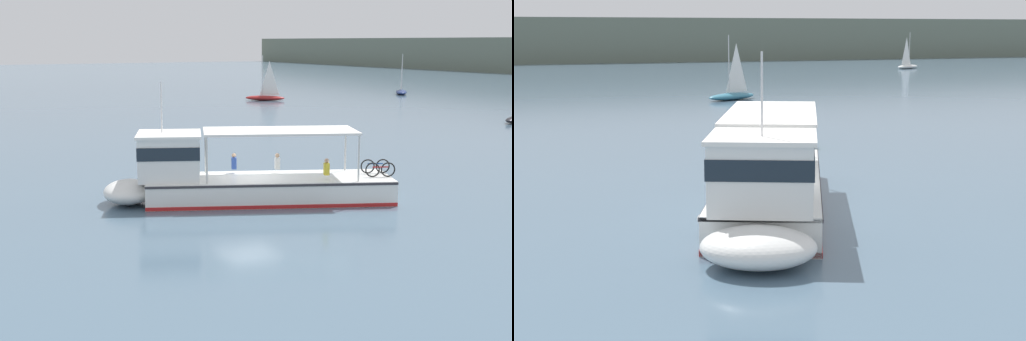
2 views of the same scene
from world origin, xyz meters
TOP-DOWN VIEW (x-y plane):
  - ground_plane at (0.00, 0.00)m, footprint 400.00×400.00m
  - distant_shoreline at (0.00, 121.69)m, footprint 400.00×28.00m
  - ferry_main at (-0.19, -0.71)m, footprint 7.75×12.92m
  - sailboat_horizon_west at (48.96, 75.07)m, footprint 4.93×3.35m
  - sailboat_mid_channel at (10.03, 37.20)m, footprint 4.96×3.22m
  - channel_buoy at (6.33, 11.87)m, footprint 0.70×0.70m

SIDE VIEW (x-z plane):
  - ground_plane at x=0.00m, z-range 0.00..0.00m
  - sailboat_horizon_west at x=48.96m, z-range -2.16..3.24m
  - sailboat_mid_channel at x=10.03m, z-range -2.16..3.24m
  - channel_buoy at x=6.33m, z-range -0.13..1.27m
  - ferry_main at x=-0.19m, z-range -1.64..3.68m
  - distant_shoreline at x=0.00m, z-range 0.00..7.86m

